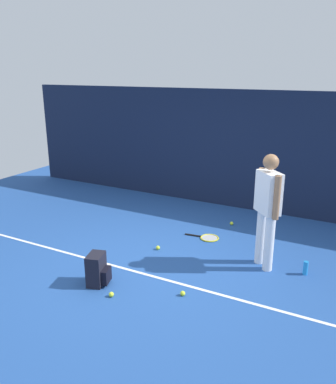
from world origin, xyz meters
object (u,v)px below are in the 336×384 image
tennis_ball_by_fence (158,248)px  water_bottle (306,268)px  tennis_player (268,205)px  tennis_ball_mid_court (111,294)px  tennis_racket (208,238)px  tennis_ball_far_left (232,223)px  tennis_ball_near_player (183,293)px  backpack (97,270)px

tennis_ball_by_fence → water_bottle: size_ratio=0.32×
tennis_player → tennis_ball_mid_court: 2.49m
tennis_racket → tennis_ball_mid_court: size_ratio=9.51×
tennis_racket → tennis_ball_far_left: 0.80m
tennis_ball_by_fence → tennis_ball_far_left: bearing=66.0°
tennis_ball_near_player → tennis_ball_mid_court: (-0.80, -0.46, 0.00)m
tennis_ball_by_fence → tennis_racket: bearing=55.5°
tennis_player → backpack: 2.55m
tennis_ball_by_fence → water_bottle: 2.28m
tennis_ball_near_player → tennis_ball_far_left: bearing=95.5°
tennis_ball_near_player → water_bottle: water_bottle is taller
tennis_player → tennis_racket: tennis_player is taller
backpack → tennis_ball_far_left: (0.90, 2.90, -0.18)m
tennis_player → water_bottle: tennis_player is taller
tennis_player → tennis_ball_near_player: bearing=107.0°
tennis_racket → backpack: bearing=-115.4°
tennis_player → tennis_ball_far_left: (-0.95, 1.33, -0.93)m
tennis_racket → tennis_ball_mid_court: (-0.40, -2.30, 0.02)m
tennis_ball_by_fence → tennis_player: bearing=8.7°
tennis_player → tennis_ball_by_fence: bearing=54.1°
tennis_racket → tennis_ball_far_left: (0.16, 0.78, 0.02)m
tennis_player → backpack: tennis_player is taller
tennis_ball_far_left → tennis_racket: bearing=-101.3°
tennis_player → water_bottle: size_ratio=8.36×
tennis_ball_by_fence → tennis_ball_mid_court: (0.15, -1.50, 0.00)m
tennis_ball_far_left → tennis_player: bearing=-54.3°
tennis_ball_near_player → water_bottle: bearing=45.4°
water_bottle → tennis_ball_near_player: bearing=-134.6°
tennis_ball_near_player → tennis_ball_far_left: size_ratio=1.00×
backpack → tennis_ball_by_fence: size_ratio=6.67×
tennis_ball_near_player → tennis_racket: bearing=102.5°
backpack → water_bottle: 2.93m
tennis_racket → backpack: backpack is taller
tennis_ball_far_left → tennis_ball_by_fence: bearing=-114.0°
tennis_racket → tennis_ball_by_fence: 0.97m
tennis_ball_mid_court → tennis_ball_far_left: size_ratio=1.00×
tennis_racket → backpack: size_ratio=1.43×
backpack → tennis_player: bearing=-66.7°
tennis_racket → tennis_ball_near_player: 1.89m
tennis_player → water_bottle: 1.05m
tennis_racket → tennis_ball_mid_court: 2.33m
tennis_player → tennis_ball_mid_court: bearing=94.8°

